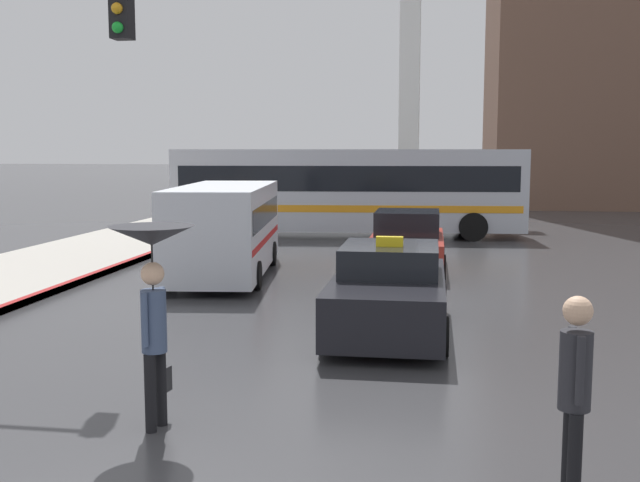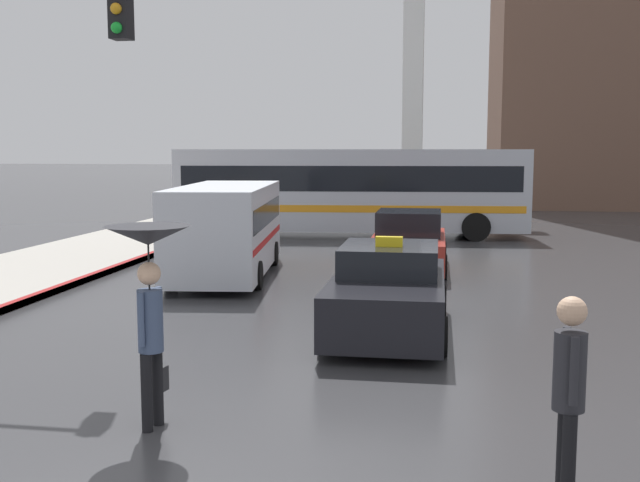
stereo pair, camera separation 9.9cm
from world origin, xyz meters
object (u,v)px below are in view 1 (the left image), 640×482
ambulance_van (225,226)px  city_bus (348,188)px  pedestrian_man (575,383)px  monument_cross (410,22)px  pedestrian_with_umbrella (153,272)px  sedan_red (407,244)px  taxi (389,293)px

ambulance_van → city_bus: city_bus is taller
pedestrian_man → monument_cross: 28.99m
pedestrian_with_umbrella → pedestrian_man: bearing=-94.8°
ambulance_van → monument_cross: 18.90m
ambulance_van → city_bus: 9.02m
sedan_red → monument_cross: size_ratio=0.27×
pedestrian_man → city_bus: bearing=-169.7°
taxi → sedan_red: size_ratio=1.00×
taxi → city_bus: 14.08m
monument_cross → pedestrian_man: bearing=-85.2°
taxi → pedestrian_with_umbrella: size_ratio=1.87×
ambulance_van → monument_cross: bearing=-109.2°
sedan_red → pedestrian_man: bearing=98.4°
taxi → sedan_red: taxi is taller
pedestrian_with_umbrella → ambulance_van: bearing=22.4°
sedan_red → ambulance_van: bearing=20.0°
sedan_red → city_bus: size_ratio=0.34×
ambulance_van → pedestrian_man: (6.13, -10.93, -0.14)m
sedan_red → monument_cross: bearing=-88.1°
sedan_red → pedestrian_with_umbrella: 11.60m
pedestrian_man → sedan_red: bearing=-173.2°
taxi → sedan_red: 6.63m
taxi → city_bus: size_ratio=0.34×
sedan_red → pedestrian_man: 12.63m
sedan_red → taxi: bearing=89.5°
city_bus → pedestrian_man: bearing=7.1°
sedan_red → pedestrian_man: (1.84, -12.49, 0.40)m
sedan_red → ambulance_van: size_ratio=0.70×
taxi → pedestrian_with_umbrella: 5.31m
sedan_red → monument_cross: (-0.50, 15.39, 7.99)m
city_bus → pedestrian_man: (4.17, -19.72, -0.62)m
sedan_red → city_bus: city_bus is taller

